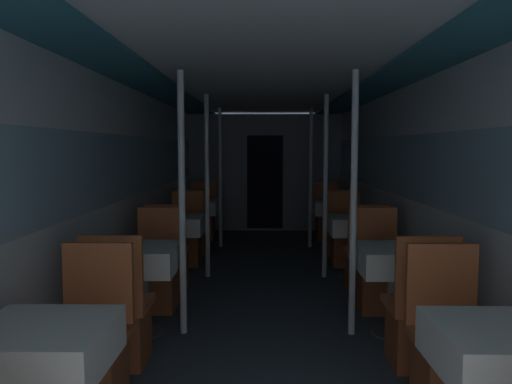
{
  "coord_description": "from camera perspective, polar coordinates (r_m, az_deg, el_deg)",
  "views": [
    {
      "loc": [
        -0.04,
        -1.28,
        1.49
      ],
      "look_at": [
        -0.09,
        2.54,
        1.15
      ],
      "focal_mm": 35.0,
      "sensor_mm": 36.0,
      "label": 1
    }
  ],
  "objects": [
    {
      "name": "dining_table_left_0",
      "position": [
        2.52,
        -23.21,
        -16.71
      ],
      "size": [
        0.59,
        0.59,
        0.71
      ],
      "color": "#4C4C51",
      "rests_on": "ground_plane"
    },
    {
      "name": "wall_right",
      "position": [
        5.18,
        16.78,
        0.33
      ],
      "size": [
        0.05,
        10.15,
        2.09
      ],
      "color": "silver",
      "rests_on": "ground_plane"
    },
    {
      "name": "chair_left_near_3",
      "position": [
        7.02,
        -7.27,
        -4.85
      ],
      "size": [
        0.41,
        0.41,
        0.93
      ],
      "color": "brown",
      "rests_on": "ground_plane"
    },
    {
      "name": "chair_right_near_2",
      "position": [
        5.32,
        12.33,
        -8.12
      ],
      "size": [
        0.41,
        0.41,
        0.93
      ],
      "color": "brown",
      "rests_on": "ground_plane"
    },
    {
      "name": "support_pole_right_3",
      "position": [
        7.5,
        6.25,
        1.63
      ],
      "size": [
        0.05,
        0.05,
        2.09
      ],
      "color": "silver",
      "rests_on": "ground_plane"
    },
    {
      "name": "chair_right_far_2",
      "position": [
        6.48,
        10.19,
        -5.72
      ],
      "size": [
        0.41,
        0.41,
        0.93
      ],
      "rotation": [
        0.0,
        0.0,
        3.14
      ],
      "color": "brown",
      "rests_on": "ground_plane"
    },
    {
      "name": "chair_left_near_2",
      "position": [
        5.3,
        -9.97,
        -8.12
      ],
      "size": [
        0.41,
        0.41,
        0.93
      ],
      "color": "brown",
      "rests_on": "ground_plane"
    },
    {
      "name": "dining_table_right_3",
      "position": [
        7.58,
        8.79,
        -1.95
      ],
      "size": [
        0.59,
        0.59,
        0.71
      ],
      "color": "#4C4C51",
      "rests_on": "ground_plane"
    },
    {
      "name": "chair_right_far_1",
      "position": [
        4.78,
        13.7,
        -9.65
      ],
      "size": [
        0.41,
        0.41,
        0.93
      ],
      "rotation": [
        0.0,
        0.0,
        3.14
      ],
      "color": "brown",
      "rests_on": "ground_plane"
    },
    {
      "name": "chair_left_far_1",
      "position": [
        4.76,
        -11.26,
        -9.66
      ],
      "size": [
        0.41,
        0.41,
        0.93
      ],
      "rotation": [
        0.0,
        0.0,
        3.14
      ],
      "color": "brown",
      "rests_on": "ground_plane"
    },
    {
      "name": "dining_table_right_0",
      "position": [
        2.55,
        26.36,
        -16.56
      ],
      "size": [
        0.59,
        0.59,
        0.71
      ],
      "color": "#4C4C51",
      "rests_on": "ground_plane"
    },
    {
      "name": "support_pole_left_1",
      "position": [
        3.98,
        -8.45,
        -1.4
      ],
      "size": [
        0.05,
        0.05,
        2.09
      ],
      "color": "silver",
      "rests_on": "ground_plane"
    },
    {
      "name": "chair_left_near_1",
      "position": [
        3.65,
        -15.33,
        -14.37
      ],
      "size": [
        0.41,
        0.41,
        0.93
      ],
      "color": "brown",
      "rests_on": "ground_plane"
    },
    {
      "name": "support_pole_right_2",
      "position": [
        5.74,
        7.93,
        0.57
      ],
      "size": [
        0.05,
        0.05,
        2.09
      ],
      "color": "silver",
      "rests_on": "ground_plane"
    },
    {
      "name": "wall_left",
      "position": [
        5.16,
        -14.4,
        0.37
      ],
      "size": [
        0.05,
        10.15,
        2.09
      ],
      "color": "silver",
      "rests_on": "ground_plane"
    },
    {
      "name": "bulkhead_far",
      "position": [
        8.97,
        1.03,
        2.19
      ],
      "size": [
        2.73,
        0.09,
        2.09
      ],
      "color": "slate",
      "rests_on": "ground_plane"
    },
    {
      "name": "chair_left_far_3",
      "position": [
        8.2,
        -6.09,
        -3.41
      ],
      "size": [
        0.41,
        0.41,
        0.93
      ],
      "rotation": [
        0.0,
        0.0,
        3.14
      ],
      "color": "brown",
      "rests_on": "ground_plane"
    },
    {
      "name": "dining_table_right_1",
      "position": [
        4.15,
        15.66,
        -7.9
      ],
      "size": [
        0.59,
        0.59,
        0.71
      ],
      "color": "#4C4C51",
      "rests_on": "ground_plane"
    },
    {
      "name": "dining_table_left_1",
      "position": [
        4.13,
        -13.08,
        -7.91
      ],
      "size": [
        0.59,
        0.59,
        0.71
      ],
      "color": "#4C4C51",
      "rests_on": "ground_plane"
    },
    {
      "name": "chair_right_far_3",
      "position": [
        8.21,
        8.18,
        -3.42
      ],
      "size": [
        0.41,
        0.41,
        0.93
      ],
      "rotation": [
        0.0,
        0.0,
        3.14
      ],
      "color": "brown",
      "rests_on": "ground_plane"
    },
    {
      "name": "support_pole_left_3",
      "position": [
        7.49,
        -4.1,
        1.64
      ],
      "size": [
        0.05,
        0.05,
        2.09
      ],
      "color": "silver",
      "rests_on": "ground_plane"
    },
    {
      "name": "dining_table_right_2",
      "position": [
        5.85,
        11.2,
        -4.06
      ],
      "size": [
        0.59,
        0.59,
        0.71
      ],
      "color": "#4C4C51",
      "rests_on": "ground_plane"
    },
    {
      "name": "support_pole_right_1",
      "position": [
        3.99,
        11.08,
        -1.42
      ],
      "size": [
        0.05,
        0.05,
        2.09
      ],
      "color": "silver",
      "rests_on": "ground_plane"
    },
    {
      "name": "dining_table_left_3",
      "position": [
        7.57,
        -6.65,
        -1.94
      ],
      "size": [
        0.59,
        0.59,
        0.71
      ],
      "color": "#4C4C51",
      "rests_on": "ground_plane"
    },
    {
      "name": "support_pole_left_2",
      "position": [
        5.73,
        -5.61,
        0.59
      ],
      "size": [
        0.05,
        0.05,
        2.09
      ],
      "color": "silver",
      "rests_on": "ground_plane"
    },
    {
      "name": "dining_table_left_2",
      "position": [
        5.83,
        -8.91,
        -4.05
      ],
      "size": [
        0.59,
        0.59,
        0.71
      ],
      "color": "#4C4C51",
      "rests_on": "ground_plane"
    },
    {
      "name": "chair_left_far_0",
      "position": [
        3.14,
        -18.34,
        -17.7
      ],
      "size": [
        0.41,
        0.41,
        0.93
      ],
      "rotation": [
        0.0,
        0.0,
        3.14
      ],
      "color": "brown",
      "rests_on": "ground_plane"
    },
    {
      "name": "chair_right_far_0",
      "position": [
        3.17,
        21.22,
        -17.61
      ],
      "size": [
        0.41,
        0.41,
        0.93
      ],
      "rotation": [
        0.0,
        0.0,
        3.14
      ],
      "color": "brown",
      "rests_on": "ground_plane"
    },
    {
      "name": "chair_right_near_1",
      "position": [
        3.67,
        18.03,
        -14.33
      ],
      "size": [
        0.41,
        0.41,
        0.93
      ],
      "color": "brown",
      "rests_on": "ground_plane"
    },
    {
      "name": "chair_right_near_3",
      "position": [
        7.03,
        9.44,
        -4.86
      ],
      "size": [
        0.41,
        0.41,
        0.93
      ],
      "color": "brown",
      "rests_on": "ground_plane"
    },
    {
      "name": "ceiling_panel",
      "position": [
        5.0,
        1.24,
        12.45
      ],
      "size": [
        2.78,
        10.15,
        0.07
      ],
      "color": "silver",
      "rests_on": "wall_left"
    },
    {
      "name": "chair_left_far_2",
      "position": [
        6.47,
        -7.97,
        -5.71
      ],
      "size": [
        0.41,
        0.41,
        0.93
      ],
      "rotation": [
        0.0,
        0.0,
        3.14
      ],
      "color": "brown",
      "rests_on": "ground_plane"
    }
  ]
}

